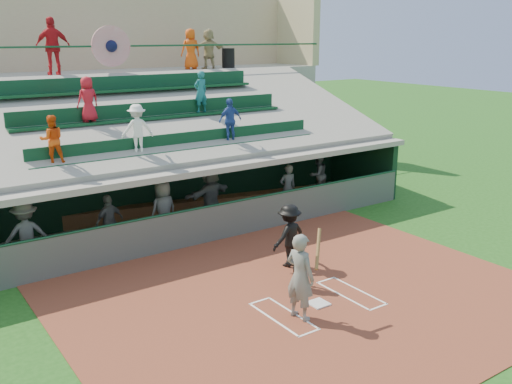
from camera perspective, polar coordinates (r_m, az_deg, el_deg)
ground at (r=13.47m, az=6.25°, el=-11.15°), size 100.00×100.00×0.00m
dirt_slab at (r=13.81m, az=4.87°, el=-10.37°), size 11.00×9.00×0.02m
home_plate at (r=13.46m, az=6.25°, el=-11.01°), size 0.43×0.43×0.03m
batters_box_chalk at (r=13.46m, az=6.25°, el=-11.06°), size 2.65×1.85×0.01m
dugout_floor at (r=18.67m, az=-7.42°, el=-3.39°), size 16.00×3.50×0.04m
concourse_slab at (r=24.18m, az=-15.07°, el=6.11°), size 20.00×3.00×4.60m
grandstand at (r=21.43m, az=-12.32°, el=5.03°), size 20.40×10.40×7.80m
batter_at_plate at (r=12.42m, az=4.46°, el=-8.40°), size 0.93×0.82×1.95m
catcher at (r=14.04m, az=4.00°, el=-7.22°), size 0.67×0.57×1.18m
home_umpire at (r=15.18m, az=3.34°, el=-4.37°), size 1.19×0.80×1.70m
dugout_bench at (r=19.58m, az=-8.69°, el=-1.73°), size 16.13×4.06×0.49m
dugout_player_a at (r=16.11m, az=-22.01°, el=-3.99°), size 1.25×0.79×1.84m
dugout_player_b at (r=16.92m, az=-14.45°, el=-2.87°), size 1.00×0.65×1.59m
dugout_player_c at (r=17.33m, az=-9.23°, el=-1.79°), size 0.95×0.70×1.78m
dugout_player_d at (r=18.32m, az=-4.56°, el=-0.36°), size 1.93×1.03×1.99m
dugout_player_e at (r=19.75m, az=3.18°, el=0.38°), size 0.68×0.51×1.68m
dugout_player_f at (r=21.73m, az=6.21°, el=1.72°), size 0.86×0.70×1.69m
trash_bin at (r=25.74m, az=-2.79°, el=13.23°), size 0.56×0.56×0.84m
concourse_staff_a at (r=22.08m, az=-19.64°, el=13.57°), size 1.22×0.57×2.03m
concourse_staff_b at (r=24.74m, az=-6.55°, el=14.02°), size 0.88×0.65×1.66m
concourse_staff_c at (r=25.11m, az=-4.77°, el=14.08°), size 1.58×0.64×1.66m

